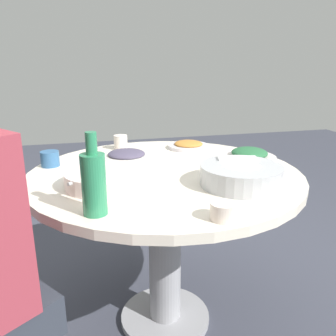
{
  "coord_description": "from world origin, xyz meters",
  "views": [
    {
      "loc": [
        -0.33,
        -1.34,
        1.19
      ],
      "look_at": [
        -0.01,
        -0.09,
        0.79
      ],
      "focal_mm": 37.18,
      "sensor_mm": 36.0,
      "label": 1
    }
  ],
  "objects_px": {
    "soup_bowl": "(102,179)",
    "tea_cup_far": "(223,211)",
    "dish_tofu_braise": "(188,145)",
    "rice_bowl": "(241,175)",
    "tea_cup_near": "(50,159)",
    "tea_cup_side": "(121,142)",
    "dish_eggplant": "(127,156)",
    "dish_greens": "(249,155)",
    "round_dining_table": "(165,206)",
    "green_bottle": "(94,182)"
  },
  "relations": [
    {
      "from": "dish_tofu_braise",
      "to": "tea_cup_far",
      "type": "distance_m",
      "value": 0.86
    },
    {
      "from": "round_dining_table",
      "to": "tea_cup_near",
      "type": "distance_m",
      "value": 0.54
    },
    {
      "from": "soup_bowl",
      "to": "dish_greens",
      "type": "xyz_separation_m",
      "value": [
        0.69,
        0.2,
        -0.01
      ]
    },
    {
      "from": "rice_bowl",
      "to": "tea_cup_side",
      "type": "relative_size",
      "value": 4.12
    },
    {
      "from": "soup_bowl",
      "to": "dish_greens",
      "type": "height_order",
      "value": "soup_bowl"
    },
    {
      "from": "dish_tofu_braise",
      "to": "dish_greens",
      "type": "distance_m",
      "value": 0.35
    },
    {
      "from": "green_bottle",
      "to": "tea_cup_side",
      "type": "height_order",
      "value": "green_bottle"
    },
    {
      "from": "green_bottle",
      "to": "soup_bowl",
      "type": "bearing_deg",
      "value": 81.45
    },
    {
      "from": "tea_cup_side",
      "to": "rice_bowl",
      "type": "bearing_deg",
      "value": -61.07
    },
    {
      "from": "round_dining_table",
      "to": "rice_bowl",
      "type": "height_order",
      "value": "rice_bowl"
    },
    {
      "from": "soup_bowl",
      "to": "tea_cup_far",
      "type": "distance_m",
      "value": 0.49
    },
    {
      "from": "dish_eggplant",
      "to": "tea_cup_far",
      "type": "height_order",
      "value": "tea_cup_far"
    },
    {
      "from": "round_dining_table",
      "to": "tea_cup_side",
      "type": "relative_size",
      "value": 15.43
    },
    {
      "from": "tea_cup_near",
      "to": "dish_greens",
      "type": "bearing_deg",
      "value": -7.69
    },
    {
      "from": "round_dining_table",
      "to": "tea_cup_side",
      "type": "xyz_separation_m",
      "value": [
        -0.13,
        0.42,
        0.2
      ]
    },
    {
      "from": "dish_greens",
      "to": "tea_cup_side",
      "type": "distance_m",
      "value": 0.65
    },
    {
      "from": "round_dining_table",
      "to": "tea_cup_near",
      "type": "height_order",
      "value": "tea_cup_near"
    },
    {
      "from": "green_bottle",
      "to": "tea_cup_side",
      "type": "relative_size",
      "value": 3.41
    },
    {
      "from": "soup_bowl",
      "to": "tea_cup_near",
      "type": "height_order",
      "value": "tea_cup_near"
    },
    {
      "from": "dish_greens",
      "to": "tea_cup_side",
      "type": "xyz_separation_m",
      "value": [
        -0.55,
        0.35,
        0.01
      ]
    },
    {
      "from": "tea_cup_side",
      "to": "dish_greens",
      "type": "bearing_deg",
      "value": -32.31
    },
    {
      "from": "dish_eggplant",
      "to": "tea_cup_near",
      "type": "bearing_deg",
      "value": -178.48
    },
    {
      "from": "dish_eggplant",
      "to": "green_bottle",
      "type": "relative_size",
      "value": 0.95
    },
    {
      "from": "dish_tofu_braise",
      "to": "dish_greens",
      "type": "bearing_deg",
      "value": -54.13
    },
    {
      "from": "dish_tofu_braise",
      "to": "rice_bowl",
      "type": "bearing_deg",
      "value": -88.5
    },
    {
      "from": "soup_bowl",
      "to": "round_dining_table",
      "type": "bearing_deg",
      "value": 25.64
    },
    {
      "from": "soup_bowl",
      "to": "tea_cup_far",
      "type": "xyz_separation_m",
      "value": [
        0.32,
        -0.37,
        -0.0
      ]
    },
    {
      "from": "dish_eggplant",
      "to": "tea_cup_far",
      "type": "bearing_deg",
      "value": -74.99
    },
    {
      "from": "round_dining_table",
      "to": "dish_greens",
      "type": "bearing_deg",
      "value": 9.34
    },
    {
      "from": "green_bottle",
      "to": "dish_tofu_braise",
      "type": "bearing_deg",
      "value": 54.26
    },
    {
      "from": "dish_eggplant",
      "to": "green_bottle",
      "type": "xyz_separation_m",
      "value": [
        -0.17,
        -0.56,
        0.08
      ]
    },
    {
      "from": "tea_cup_near",
      "to": "tea_cup_side",
      "type": "bearing_deg",
      "value": 34.57
    },
    {
      "from": "tea_cup_far",
      "to": "dish_greens",
      "type": "bearing_deg",
      "value": 56.89
    },
    {
      "from": "rice_bowl",
      "to": "tea_cup_far",
      "type": "distance_m",
      "value": 0.31
    },
    {
      "from": "soup_bowl",
      "to": "tea_cup_near",
      "type": "relative_size",
      "value": 3.39
    },
    {
      "from": "tea_cup_near",
      "to": "rice_bowl",
      "type": "bearing_deg",
      "value": -31.5
    },
    {
      "from": "rice_bowl",
      "to": "round_dining_table",
      "type": "bearing_deg",
      "value": 134.05
    },
    {
      "from": "dish_tofu_braise",
      "to": "tea_cup_side",
      "type": "distance_m",
      "value": 0.35
    },
    {
      "from": "soup_bowl",
      "to": "dish_eggplant",
      "type": "height_order",
      "value": "soup_bowl"
    },
    {
      "from": "round_dining_table",
      "to": "rice_bowl",
      "type": "relative_size",
      "value": 3.75
    },
    {
      "from": "dish_eggplant",
      "to": "green_bottle",
      "type": "distance_m",
      "value": 0.59
    },
    {
      "from": "dish_eggplant",
      "to": "dish_greens",
      "type": "xyz_separation_m",
      "value": [
        0.55,
        -0.13,
        0.0
      ]
    },
    {
      "from": "dish_eggplant",
      "to": "tea_cup_far",
      "type": "distance_m",
      "value": 0.72
    },
    {
      "from": "dish_greens",
      "to": "tea_cup_near",
      "type": "bearing_deg",
      "value": 172.31
    },
    {
      "from": "dish_tofu_braise",
      "to": "dish_eggplant",
      "type": "relative_size",
      "value": 0.89
    },
    {
      "from": "soup_bowl",
      "to": "dish_greens",
      "type": "relative_size",
      "value": 1.09
    },
    {
      "from": "dish_greens",
      "to": "tea_cup_far",
      "type": "xyz_separation_m",
      "value": [
        -0.37,
        -0.56,
        0.0
      ]
    },
    {
      "from": "rice_bowl",
      "to": "tea_cup_far",
      "type": "relative_size",
      "value": 3.91
    },
    {
      "from": "soup_bowl",
      "to": "dish_tofu_braise",
      "type": "relative_size",
      "value": 1.27
    },
    {
      "from": "rice_bowl",
      "to": "dish_tofu_braise",
      "type": "bearing_deg",
      "value": 91.5
    }
  ]
}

